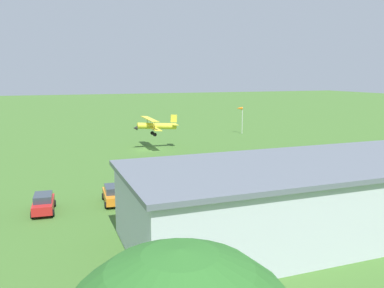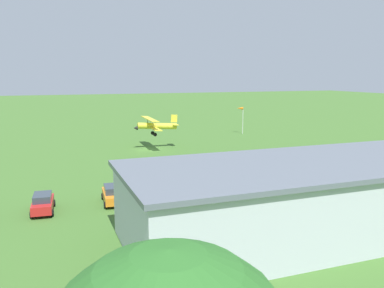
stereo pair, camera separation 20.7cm
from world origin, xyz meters
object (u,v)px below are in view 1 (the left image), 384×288
Objects in this scene: person_by_parked_cars at (134,179)px; person_crossing_taxiway at (347,165)px; biplane at (155,125)px; car_red at (43,203)px; hangar at (326,195)px; windsock at (240,110)px; car_orange at (114,194)px; person_at_fence_line at (292,169)px.

person_by_parked_cars is 1.05× the size of person_crossing_taxiway.
biplane reaches higher than car_red.
hangar is 5.67× the size of windsock.
person_crossing_taxiway is at bearing 126.84° from biplane.
biplane is at bearing -53.16° from person_crossing_taxiway.
car_red is at bearing 4.24° from person_crossing_taxiway.
hangar is at bearing 70.10° from windsock.
car_red is 0.76× the size of windsock.
car_red is at bearing 56.71° from biplane.
biplane reaches higher than car_orange.
person_at_fence_line is 36.20m from windsock.
car_red reaches higher than person_at_fence_line.
hangar reaches higher than person_crossing_taxiway.
person_crossing_taxiway is at bearing 174.40° from person_at_fence_line.
car_orange is 30.51m from person_crossing_taxiway.
person_at_fence_line is 0.95× the size of person_by_parked_cars.
windsock is at bearing -94.19° from person_crossing_taxiway.
hangar is 40.15m from biplane.
person_by_parked_cars is 27.44m from person_crossing_taxiway.
hangar is 21.52m from person_by_parked_cars.
car_orange reaches higher than person_at_fence_line.
car_red is at bearing 3.96° from car_orange.
hangar reaches higher than person_at_fence_line.
person_by_parked_cars is at bearing -56.98° from hangar.
car_red is 2.49× the size of person_by_parked_cars.
car_red is 29.22m from person_at_fence_line.
windsock reaches higher than person_by_parked_cars.
car_red is at bearing 30.39° from person_by_parked_cars.
car_orange is at bearing 58.73° from person_by_parked_cars.
car_red is (18.18, 27.68, -3.07)m from biplane.
biplane is 33.26m from car_red.
person_crossing_taxiway is (-18.69, 24.95, -3.12)m from biplane.
windsock reaches higher than person_crossing_taxiway.
windsock is (-29.86, -32.29, 4.16)m from person_by_parked_cars.
car_red is at bearing 6.88° from person_at_fence_line.
person_at_fence_line is (-10.83, 24.18, -3.13)m from biplane.
hangar is 3.55× the size of biplane.
person_by_parked_cars is at bearing -6.05° from person_crossing_taxiway.
car_orange is (11.74, 27.23, -3.06)m from biplane.
hangar is 19.60× the size of person_crossing_taxiway.
car_red is at bearing 43.86° from windsock.
biplane is at bearing 25.69° from windsock.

